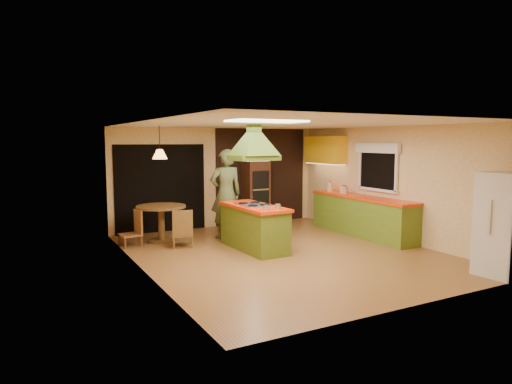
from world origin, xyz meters
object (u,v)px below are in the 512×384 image
man (226,194)px  refrigerator (504,224)px  dining_table (161,216)px  canister_large (330,187)px  wall_oven (255,190)px  kitchen_island (254,227)px

man → refrigerator: size_ratio=1.19×
dining_table → canister_large: (4.23, -0.40, 0.47)m
wall_oven → canister_large: size_ratio=8.10×
refrigerator → canister_large: size_ratio=7.57×
canister_large → refrigerator: bearing=-91.1°
kitchen_island → refrigerator: 4.44m
kitchen_island → canister_large: (2.78, 1.16, 0.57)m
man → canister_large: 2.83m
refrigerator → dining_table: size_ratio=1.58×
man → wall_oven: man is taller
man → wall_oven: bearing=-134.6°
kitchen_island → dining_table: (-1.44, 1.56, 0.10)m
wall_oven → canister_large: (1.48, -1.20, 0.13)m
dining_table → refrigerator: bearing=-50.8°
man → kitchen_island: bearing=98.0°
man → refrigerator: 5.49m
refrigerator → canister_large: bearing=85.4°
man → canister_large: (2.83, -0.08, 0.03)m
dining_table → canister_large: canister_large is taller
man → canister_large: size_ratio=8.99×
man → canister_large: man is taller
man → dining_table: (-1.39, 0.32, -0.44)m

